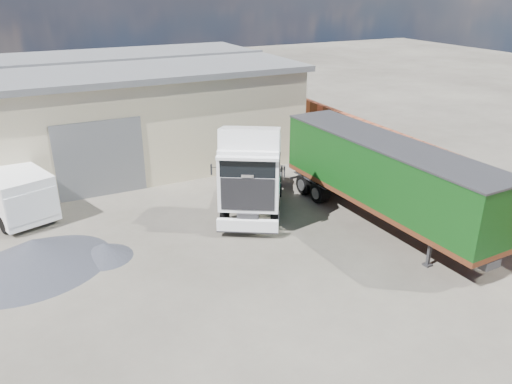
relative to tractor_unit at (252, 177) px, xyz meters
name	(u,v)px	position (x,y,z in m)	size (l,w,h in m)	color
ground	(226,293)	(-3.29, -4.91, -1.77)	(120.00, 120.00, 0.00)	black
brick_boundary_wall	(388,154)	(8.21, 1.09, -0.52)	(0.35, 26.00, 2.50)	brown
tractor_unit	(252,177)	(0.00, 0.00, 0.00)	(5.18, 6.51, 4.22)	black
box_trailer	(383,174)	(4.45, -2.96, 0.41)	(2.80, 10.85, 3.57)	#2D2D30
panel_van	(11,191)	(-9.16, 4.69, -0.68)	(3.60, 5.57, 2.12)	black
gravel_heap	(32,256)	(-8.78, -0.52, -1.25)	(7.47, 7.05, 1.13)	black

